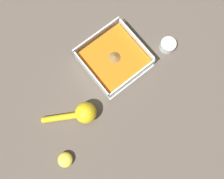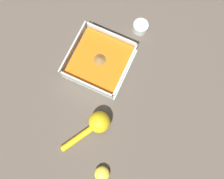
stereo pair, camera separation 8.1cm
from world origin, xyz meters
TOP-DOWN VIEW (x-y plane):
  - ground_plane at (0.00, 0.00)m, footprint 4.00×4.00m
  - square_dish at (-0.01, 0.00)m, footprint 0.22×0.22m
  - spice_bowl at (0.20, -0.08)m, footprint 0.06×0.06m
  - lemon_squeezer at (-0.23, -0.09)m, footprint 0.19×0.13m
  - lemon_half at (-0.38, -0.18)m, footprint 0.05×0.05m

SIDE VIEW (x-z plane):
  - ground_plane at x=0.00m, z-range 0.00..0.00m
  - lemon_half at x=-0.38m, z-range 0.00..0.03m
  - spice_bowl at x=0.20m, z-range 0.00..0.03m
  - square_dish at x=-0.01m, z-range -0.01..0.05m
  - lemon_squeezer at x=-0.23m, z-range 0.00..0.08m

